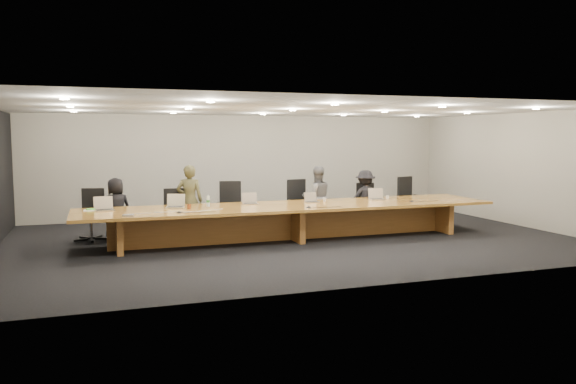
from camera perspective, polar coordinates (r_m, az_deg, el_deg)
name	(u,v)px	position (r m, az deg, el deg)	size (l,w,h in m)	color
ground	(293,239)	(12.18, 0.46, -4.82)	(12.00, 12.00, 0.00)	black
back_wall	(245,166)	(15.82, -4.40, 2.67)	(12.00, 0.02, 2.80)	beige
conference_table	(293,215)	(12.09, 0.47, -2.39)	(9.00, 1.80, 0.75)	brown
chair_far_left	(91,214)	(12.64, -19.41, -2.16)	(0.58, 0.58, 1.13)	black
chair_left	(175,212)	(12.67, -11.39, -2.04)	(0.55, 0.55, 1.08)	black
chair_mid_left	(230,207)	(12.99, -5.89, -1.50)	(0.61, 0.61, 1.21)	black
chair_mid_right	(302,204)	(13.49, 1.41, -1.21)	(0.62, 0.62, 1.21)	black
chair_right	(367,204)	(14.22, 7.99, -1.19)	(0.54, 0.54, 1.07)	black
chair_far_right	(412,199)	(14.80, 12.45, -0.74)	(0.61, 0.61, 1.21)	black
person_a	(116,209)	(12.64, -17.07, -1.62)	(0.65, 0.42, 1.33)	black
person_b	(190,200)	(12.67, -9.96, -0.85)	(0.58, 0.38, 1.59)	#3E3C22
person_c	(317,197)	(13.53, 2.96, -0.56)	(0.73, 0.57, 1.50)	#5A5A5D
person_d	(365,198)	(14.04, 7.85, -0.62)	(0.90, 0.52, 1.39)	black
laptop_a	(104,203)	(11.66, -18.17, -1.11)	(0.37, 0.27, 0.29)	#BBA88F
laptop_b	(175,201)	(11.78, -11.40, -0.88)	(0.37, 0.27, 0.29)	beige
laptop_c	(250,198)	(12.21, -3.85, -0.64)	(0.32, 0.23, 0.25)	tan
laptop_d	(312,197)	(12.53, 2.47, -0.54)	(0.29, 0.21, 0.23)	tan
laptop_e	(377,194)	(13.18, 9.06, -0.19)	(0.35, 0.25, 0.28)	#C0AC93
water_bottle	(208,201)	(11.89, -8.12, -0.93)	(0.07, 0.07, 0.22)	silver
amber_mug	(189,206)	(11.56, -10.02, -1.45)	(0.08, 0.08, 0.10)	brown
paper_cup_near	(325,200)	(12.72, 3.74, -0.78)	(0.07, 0.07, 0.08)	silver
paper_cup_far	(388,197)	(13.43, 10.08, -0.52)	(0.07, 0.07, 0.08)	silver
notepad	(91,210)	(11.77, -19.39, -1.76)	(0.27, 0.22, 0.02)	silver
lime_gadget	(91,209)	(11.78, -19.40, -1.65)	(0.17, 0.10, 0.03)	#4FC334
av_box	(128,215)	(10.74, -15.93, -2.30)	(0.20, 0.15, 0.03)	#A3A3A7
mic_left	(179,212)	(10.97, -11.00, -2.03)	(0.12, 0.12, 0.03)	black
mic_center	(309,207)	(11.56, 2.15, -1.54)	(0.13, 0.13, 0.03)	black
mic_right	(412,201)	(12.95, 12.46, -0.91)	(0.11, 0.11, 0.03)	black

